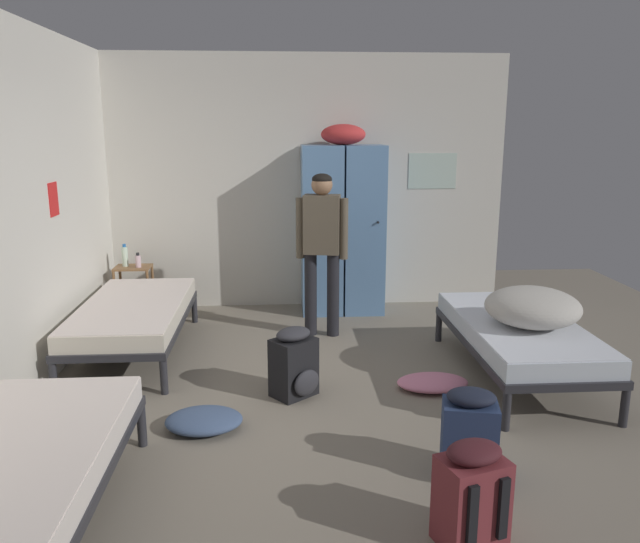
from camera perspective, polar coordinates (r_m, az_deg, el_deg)
name	(u,v)px	position (r m, az deg, el deg)	size (l,w,h in m)	color
ground_plane	(322,400)	(4.88, 0.21, -11.64)	(8.50, 8.50, 0.00)	gray
room_backdrop	(179,198)	(5.76, -12.74, 6.53)	(4.51, 5.37, 2.83)	beige
locker_bank	(343,226)	(6.92, 2.07, 4.17)	(0.90, 0.55, 2.07)	#5B84B2
shelf_unit	(134,287)	(7.08, -16.62, -1.33)	(0.38, 0.30, 0.57)	brown
bed_right	(518,333)	(5.42, 17.66, -5.40)	(0.90, 1.90, 0.49)	#28282D
bed_left_rear	(134,314)	(5.93, -16.67, -3.74)	(0.90, 1.90, 0.49)	#28282D
bed_left_front	(13,470)	(3.59, -26.22, -15.99)	(0.90, 1.90, 0.49)	#28282D
bedding_heap	(533,307)	(5.25, 18.85, -3.09)	(0.75, 0.74, 0.31)	#B7B2A8
person_traveler	(322,240)	(6.07, 0.17, 2.93)	(0.50, 0.26, 1.61)	black
water_bottle	(125,256)	(7.04, -17.39, 1.35)	(0.07, 0.07, 0.24)	silver
lotion_bottle	(138,261)	(6.96, -16.28, 0.94)	(0.06, 0.06, 0.16)	beige
backpack_black	(294,364)	(4.86, -2.35, -8.43)	(0.41, 0.42, 0.55)	black
backpack_maroon	(470,495)	(3.37, 13.56, -19.24)	(0.38, 0.39, 0.55)	maroon
backpack_navy	(469,435)	(3.92, 13.48, -14.36)	(0.36, 0.38, 0.55)	navy
clothes_pile_denim	(204,420)	(4.50, -10.56, -13.23)	(0.53, 0.42, 0.13)	#42567A
clothes_pile_pink	(432,383)	(5.13, 10.24, -9.95)	(0.57, 0.37, 0.10)	pink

